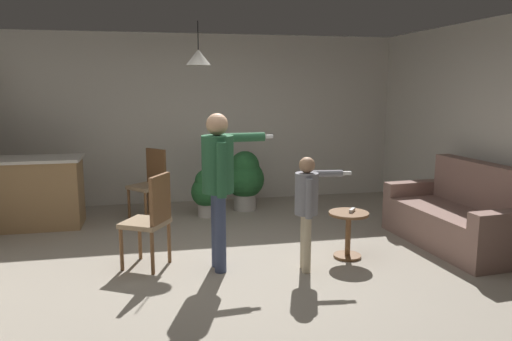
% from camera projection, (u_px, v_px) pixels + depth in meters
% --- Properties ---
extents(ground, '(7.68, 7.68, 0.00)m').
position_uv_depth(ground, '(242.00, 269.00, 5.14)').
color(ground, '#9E9384').
extents(wall_back, '(6.40, 0.10, 2.70)m').
position_uv_depth(wall_back, '(206.00, 119.00, 7.99)').
color(wall_back, beige).
rests_on(wall_back, ground).
extents(couch_floral, '(0.98, 1.86, 1.00)m').
position_uv_depth(couch_floral, '(458.00, 218.00, 5.84)').
color(couch_floral, '#8C6B60').
rests_on(couch_floral, ground).
extents(kitchen_counter, '(1.26, 0.66, 0.95)m').
position_uv_depth(kitchen_counter, '(34.00, 193.00, 6.56)').
color(kitchen_counter, '#99754C').
rests_on(kitchen_counter, ground).
extents(side_table_by_couch, '(0.44, 0.44, 0.52)m').
position_uv_depth(side_table_by_couch, '(348.00, 229.00, 5.43)').
color(side_table_by_couch, brown).
rests_on(side_table_by_couch, ground).
extents(person_adult, '(0.79, 0.51, 1.63)m').
position_uv_depth(person_adult, '(219.00, 174.00, 4.97)').
color(person_adult, '#384260').
rests_on(person_adult, ground).
extents(person_child, '(0.63, 0.34, 1.19)m').
position_uv_depth(person_child, '(307.00, 201.00, 4.98)').
color(person_child, tan).
rests_on(person_child, ground).
extents(dining_chair_by_counter, '(0.59, 0.59, 1.00)m').
position_uv_depth(dining_chair_by_counter, '(151.00, 181.00, 6.99)').
color(dining_chair_by_counter, brown).
rests_on(dining_chair_by_counter, ground).
extents(dining_chair_near_wall, '(0.57, 0.57, 1.00)m').
position_uv_depth(dining_chair_near_wall, '(151.00, 217.00, 5.10)').
color(dining_chair_near_wall, brown).
rests_on(dining_chair_near_wall, ground).
extents(potted_plant_corner, '(0.45, 0.45, 0.70)m').
position_uv_depth(potted_plant_corner, '(207.00, 191.00, 7.13)').
color(potted_plant_corner, '#B7B2AD').
rests_on(potted_plant_corner, ground).
extents(potted_plant_by_wall, '(0.59, 0.59, 0.91)m').
position_uv_depth(potted_plant_by_wall, '(245.00, 178.00, 7.49)').
color(potted_plant_by_wall, '#B7B2AD').
rests_on(potted_plant_by_wall, ground).
extents(spare_remote_on_table, '(0.11, 0.12, 0.04)m').
position_uv_depth(spare_remote_on_table, '(352.00, 210.00, 5.40)').
color(spare_remote_on_table, white).
rests_on(spare_remote_on_table, side_table_by_couch).
extents(ceiling_light_pendant, '(0.32, 0.32, 0.55)m').
position_uv_depth(ceiling_light_pendant, '(198.00, 57.00, 6.25)').
color(ceiling_light_pendant, silver).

